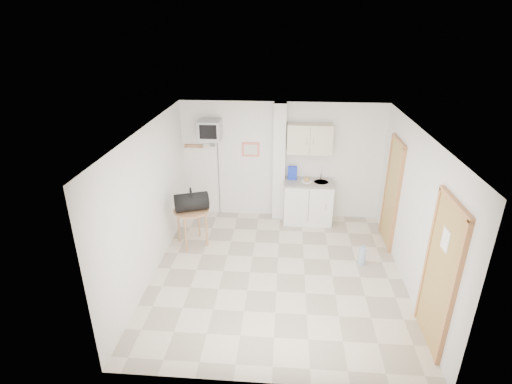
# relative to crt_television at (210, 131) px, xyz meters

# --- Properties ---
(ground) EXTENTS (4.50, 4.50, 0.00)m
(ground) POSITION_rel_crt_television_xyz_m (1.45, -2.02, -1.94)
(ground) COLOR beige
(ground) RESTS_ON ground
(room_envelope) EXTENTS (4.24, 4.54, 2.55)m
(room_envelope) POSITION_rel_crt_television_xyz_m (1.69, -1.93, -0.40)
(room_envelope) COLOR white
(room_envelope) RESTS_ON ground
(kitchenette) EXTENTS (1.03, 0.58, 2.10)m
(kitchenette) POSITION_rel_crt_television_xyz_m (2.02, -0.02, -1.13)
(kitchenette) COLOR white
(kitchenette) RESTS_ON ground
(crt_television) EXTENTS (0.44, 0.45, 2.15)m
(crt_television) POSITION_rel_crt_television_xyz_m (0.00, 0.00, 0.00)
(crt_television) COLOR slate
(crt_television) RESTS_ON ground
(round_table) EXTENTS (0.66, 0.66, 0.73)m
(round_table) POSITION_rel_crt_television_xyz_m (-0.20, -1.15, -1.30)
(round_table) COLOR #A16D3D
(round_table) RESTS_ON ground
(duffel_bag) EXTENTS (0.69, 0.53, 0.46)m
(duffel_bag) POSITION_rel_crt_television_xyz_m (-0.18, -1.18, -1.03)
(duffel_bag) COLOR black
(duffel_bag) RESTS_ON round_table
(water_bottle) EXTENTS (0.12, 0.12, 0.37)m
(water_bottle) POSITION_rel_crt_television_xyz_m (2.94, -1.61, -1.77)
(water_bottle) COLOR #92ABC8
(water_bottle) RESTS_ON ground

